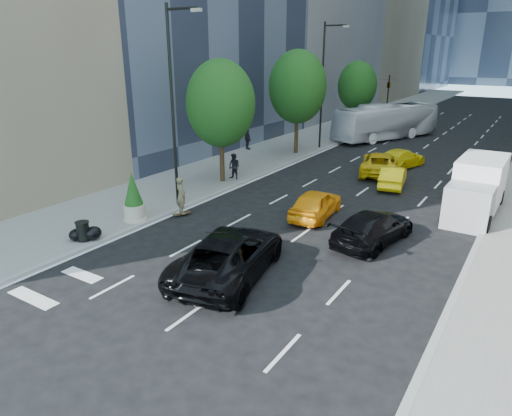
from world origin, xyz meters
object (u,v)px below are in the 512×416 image
Objects in this scene: black_sedan_mercedes at (373,227)px; planter_shrub at (133,198)px; black_sedan_lincoln at (229,255)px; box_truck at (477,187)px; city_bus at (387,122)px; skateboarder at (181,198)px; trash_can at (83,232)px.

black_sedan_mercedes is 11.31m from planter_shrub.
black_sedan_lincoln is 1.02× the size of box_truck.
planter_shrub is (-10.61, -3.88, 0.58)m from black_sedan_mercedes.
black_sedan_lincoln is at bearing -117.58° from box_truck.
black_sedan_mercedes is 0.83× the size of box_truck.
black_sedan_lincoln is at bearing 68.09° from black_sedan_mercedes.
city_bus is at bearing 83.24° from planter_shrub.
skateboarder is at bearing -145.54° from box_truck.
black_sedan_lincoln is 7.32× the size of trash_can.
trash_can is at bearing -72.29° from city_bus.
skateboarder is 0.16× the size of city_bus.
planter_shrub is at bearing -27.97° from black_sedan_lincoln.
box_truck is at bearing -36.72° from city_bus.
skateboarder is 2.31× the size of trash_can.
planter_shrub is at bearing -72.93° from city_bus.
box_truck is at bearing 43.89° from trash_can.
planter_shrub reaches higher than black_sedan_lincoln.
box_truck is 2.48× the size of planter_shrub.
city_bus is at bearing -95.41° from black_sedan_lincoln.
black_sedan_mercedes is (3.51, 5.87, -0.13)m from black_sedan_lincoln.
city_bus reaches higher than trash_can.
city_bus is 28.90m from planter_shrub.
black_sedan_lincoln is at bearing -15.69° from planter_shrub.
black_sedan_mercedes is at bearing 32.96° from trash_can.
black_sedan_lincoln is 2.52× the size of planter_shrub.
city_bus is at bearing -64.81° from black_sedan_mercedes.
trash_can is (-7.10, -1.01, -0.28)m from black_sedan_lincoln.
city_bus is (2.15, 26.69, 0.68)m from skateboarder.
black_sedan_lincoln is at bearing 8.11° from trash_can.
black_sedan_mercedes is (9.36, 1.87, -0.24)m from skateboarder.
city_bus is (-3.70, 30.69, 0.80)m from black_sedan_lincoln.
planter_shrub reaches higher than skateboarder.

